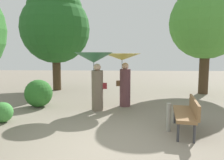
% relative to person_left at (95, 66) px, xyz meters
% --- Properties ---
extents(ground_plane, '(40.00, 40.00, 0.00)m').
position_rel_person_left_xyz_m(ground_plane, '(0.55, -3.05, -1.50)').
color(ground_plane, gray).
extents(person_left, '(1.29, 1.29, 1.96)m').
position_rel_person_left_xyz_m(person_left, '(0.00, 0.00, 0.00)').
color(person_left, '#6B5B4C').
rests_on(person_left, ground).
extents(person_right, '(1.36, 1.36, 1.92)m').
position_rel_person_left_xyz_m(person_right, '(0.95, 0.63, -0.05)').
color(person_right, '#563338').
rests_on(person_right, ground).
extents(park_bench, '(0.74, 1.56, 0.83)m').
position_rel_person_left_xyz_m(park_bench, '(2.52, -2.02, -0.99)').
color(park_bench, '#38383D').
rests_on(park_bench, ground).
extents(tree_near_right, '(3.37, 3.37, 5.58)m').
position_rel_person_left_xyz_m(tree_near_right, '(4.78, 3.33, 2.12)').
color(tree_near_right, '#42301E').
rests_on(tree_near_right, ground).
extents(tree_mid_left, '(3.52, 3.52, 5.42)m').
position_rel_person_left_xyz_m(tree_mid_left, '(-2.52, 4.09, 1.94)').
color(tree_mid_left, '#42301E').
rests_on(tree_mid_left, ground).
extents(bush_path_left, '(0.57, 0.57, 0.57)m').
position_rel_person_left_xyz_m(bush_path_left, '(-2.43, -1.46, -1.21)').
color(bush_path_left, '#428C3D').
rests_on(bush_path_left, ground).
extents(bush_path_right, '(0.99, 0.99, 0.99)m').
position_rel_person_left_xyz_m(bush_path_right, '(-2.09, 0.38, -1.00)').
color(bush_path_right, '#2D6B28').
rests_on(bush_path_right, ground).
extents(bush_behind_bench, '(0.54, 0.54, 0.54)m').
position_rel_person_left_xyz_m(bush_behind_bench, '(-2.66, 2.66, -1.23)').
color(bush_behind_bench, '#4C9338').
rests_on(bush_behind_bench, ground).
extents(path_marker_post, '(0.12, 0.12, 0.71)m').
position_rel_person_left_xyz_m(path_marker_post, '(2.08, -1.97, -1.14)').
color(path_marker_post, gray).
rests_on(path_marker_post, ground).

